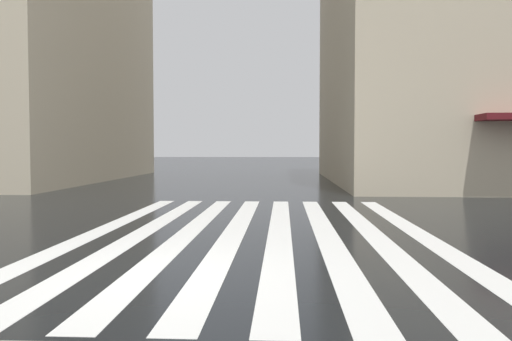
# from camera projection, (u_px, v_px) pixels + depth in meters

# --- Properties ---
(ground_plane) EXTENTS (220.00, 220.00, 0.00)m
(ground_plane) POSITION_uv_depth(u_px,v_px,m) (151.00, 275.00, 7.49)
(ground_plane) COLOR black
(zebra_crossing) EXTENTS (13.00, 7.50, 0.01)m
(zebra_crossing) POSITION_uv_depth(u_px,v_px,m) (257.00, 231.00, 11.41)
(zebra_crossing) COLOR silver
(zebra_crossing) RESTS_ON ground_plane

